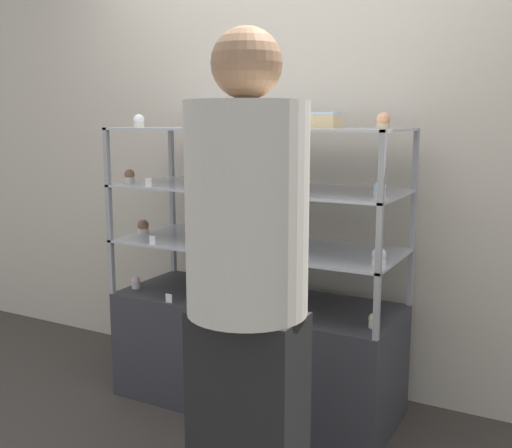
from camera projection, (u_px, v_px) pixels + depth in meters
ground_plane at (256, 402)px, 3.09m from camera, size 20.00×20.00×0.00m
back_wall at (293, 146)px, 3.23m from camera, size 8.00×0.05×2.60m
display_base at (256, 352)px, 3.04m from camera, size 1.42×0.56×0.55m
display_riser_lower at (256, 247)px, 2.95m from camera, size 1.42×0.56×0.28m
display_riser_middle at (256, 190)px, 2.90m from camera, size 1.42×0.56×0.28m
display_riser_upper at (256, 131)px, 2.85m from camera, size 1.42×0.56×0.28m
layer_cake_centerpiece at (284, 294)px, 2.90m from camera, size 0.21×0.21×0.11m
sheet_cake_frosted at (316, 120)px, 2.69m from camera, size 0.22×0.13×0.07m
cupcake_0 at (136, 283)px, 3.18m from camera, size 0.05×0.05×0.06m
cupcake_1 at (248, 298)px, 2.89m from camera, size 0.05×0.05×0.06m
cupcake_2 at (374, 321)px, 2.57m from camera, size 0.05×0.05×0.06m
price_tag_0 at (169, 298)px, 2.93m from camera, size 0.04×0.00×0.04m
cupcake_3 at (143, 227)px, 3.21m from camera, size 0.06×0.06×0.07m
cupcake_4 at (207, 236)px, 2.94m from camera, size 0.06×0.06×0.07m
cupcake_5 at (288, 245)px, 2.73m from camera, size 0.06×0.06×0.07m
cupcake_6 at (379, 257)px, 2.51m from camera, size 0.06×0.06×0.07m
price_tag_1 at (152, 240)px, 2.92m from camera, size 0.04×0.00×0.04m
cupcake_7 at (130, 176)px, 3.08m from camera, size 0.05×0.05×0.07m
cupcake_8 at (203, 180)px, 2.89m from camera, size 0.05×0.05×0.07m
cupcake_9 at (290, 184)px, 2.71m from camera, size 0.05×0.05×0.07m
cupcake_10 at (380, 189)px, 2.48m from camera, size 0.05×0.05×0.07m
price_tag_2 at (149, 182)px, 2.88m from camera, size 0.04×0.00×0.04m
cupcake_11 at (139, 121)px, 3.10m from camera, size 0.06×0.06×0.07m
cupcake_12 at (206, 121)px, 2.85m from camera, size 0.06×0.06×0.07m
cupcake_13 at (383, 121)px, 2.42m from camera, size 0.06×0.06×0.07m
price_tag_3 at (234, 123)px, 2.60m from camera, size 0.04×0.00×0.04m
donut_glazed at (199, 124)px, 3.09m from camera, size 0.12×0.12×0.03m
customer_figure at (247, 278)px, 1.98m from camera, size 0.40×0.40×1.73m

